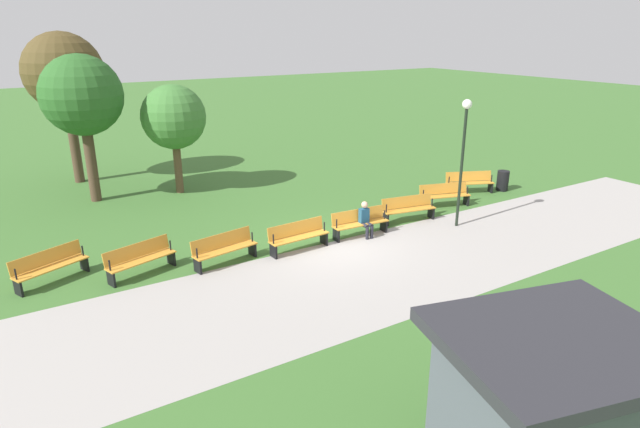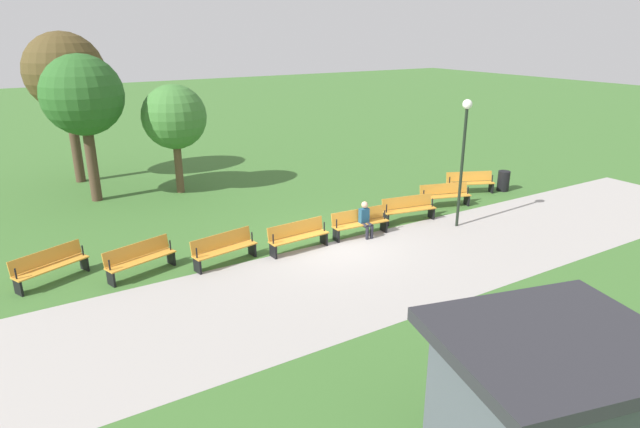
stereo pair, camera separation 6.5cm
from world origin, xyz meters
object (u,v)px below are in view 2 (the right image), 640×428
object	(u,v)px
tree_0	(174,117)
bench_7	(50,265)
bench_6	(140,258)
bench_2	(408,208)
bench_5	(224,248)
trash_bin	(503,181)
bench_3	(360,222)
bench_1	(445,195)
tree_1	(65,73)
kiosk	(543,418)
bench_4	(298,236)
tree_2	(83,96)
bench_0	(470,182)
lamp_post	(464,141)
person_seated	(365,218)

from	to	relation	value
tree_0	bench_7	bearing A→B (deg)	48.89
bench_6	bench_2	bearing A→B (deg)	159.99
bench_5	trash_bin	size ratio (longest dim) A/B	2.39
bench_3	bench_7	size ratio (longest dim) A/B	1.00
bench_1	bench_6	world-z (taller)	same
tree_1	kiosk	size ratio (longest dim) A/B	1.80
bench_4	tree_2	bearing A→B (deg)	-66.57
bench_5	tree_1	bearing A→B (deg)	-89.57
bench_6	kiosk	world-z (taller)	kiosk
bench_4	tree_1	distance (m)	13.65
bench_1	tree_2	bearing A→B (deg)	-18.18
kiosk	tree_1	bearing A→B (deg)	-68.44
bench_7	tree_2	bearing A→B (deg)	-132.11
tree_1	tree_2	size ratio (longest dim) A/B	1.14
bench_0	tree_0	xyz separation A→B (m)	(10.38, -6.50, 2.68)
bench_0	bench_5	bearing A→B (deg)	30.01
tree_1	trash_bin	bearing A→B (deg)	144.06
bench_2	lamp_post	xyz separation A→B (m)	(-1.13, 1.30, 2.54)
tree_0	trash_bin	size ratio (longest dim) A/B	5.25
tree_1	bench_2	bearing A→B (deg)	127.88
bench_1	trash_bin	xyz separation A→B (m)	(-3.69, -0.29, -0.05)
trash_bin	bench_1	bearing A→B (deg)	4.49
bench_4	bench_5	world-z (taller)	same
bench_6	person_seated	distance (m)	7.18
bench_7	tree_1	world-z (taller)	tree_1
bench_4	bench_0	bearing A→B (deg)	-173.39
tree_1	bench_0	bearing A→B (deg)	142.56
bench_3	kiosk	xyz separation A→B (m)	(3.99, 9.98, 0.92)
bench_1	lamp_post	distance (m)	3.35
bench_1	tree_0	distance (m)	11.28
bench_7	person_seated	distance (m)	9.50
bench_1	bench_4	distance (m)	7.04
bench_3	tree_2	xyz separation A→B (m)	(6.78, -8.77, 3.67)
bench_0	person_seated	world-z (taller)	person_seated
bench_7	tree_2	xyz separation A→B (m)	(-2.43, -7.15, 3.67)
trash_bin	tree_0	bearing A→B (deg)	-30.60
bench_4	kiosk	size ratio (longest dim) A/B	0.56
bench_3	bench_5	world-z (taller)	same
bench_1	tree_0	xyz separation A→B (m)	(8.17, -7.30, 2.68)
lamp_post	trash_bin	world-z (taller)	lamp_post
person_seated	tree_2	distance (m)	11.82
bench_5	tree_0	world-z (taller)	tree_0
bench_1	kiosk	size ratio (longest dim) A/B	0.57
bench_2	bench_5	xyz separation A→B (m)	(7.04, 0.00, 0.00)
bench_0	trash_bin	size ratio (longest dim) A/B	2.36
bench_1	person_seated	size ratio (longest dim) A/B	1.71
tree_2	lamp_post	distance (m)	14.23
person_seated	bench_0	bearing A→B (deg)	-161.94
bench_7	person_seated	xyz separation A→B (m)	(-9.33, 1.77, 0.16)
bench_0	tree_2	xyz separation A→B (m)	(13.63, -7.15, 3.67)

